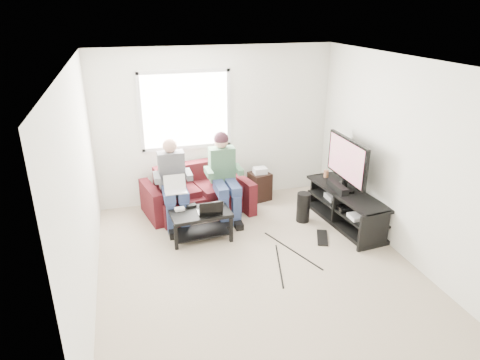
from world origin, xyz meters
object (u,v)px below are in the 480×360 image
object	(u,v)px
subwoofer	(303,207)
end_table	(260,185)
coffee_table	(201,218)
tv_stand	(346,209)
sofa	(197,195)
tv	(347,161)

from	to	relation	value
subwoofer	end_table	distance (m)	1.06
subwoofer	end_table	bearing A→B (deg)	112.12
coffee_table	end_table	xyz separation A→B (m)	(1.25, 1.06, -0.05)
tv_stand	end_table	distance (m)	1.58
tv_stand	subwoofer	bearing A→B (deg)	157.97
tv_stand	end_table	size ratio (longest dim) A/B	2.85
end_table	sofa	bearing A→B (deg)	-170.67
sofa	tv_stand	size ratio (longest dim) A/B	1.08
coffee_table	tv	world-z (taller)	tv
sofa	subwoofer	distance (m)	1.73
tv_stand	subwoofer	size ratio (longest dim) A/B	3.52
subwoofer	end_table	size ratio (longest dim) A/B	0.81
tv	tv_stand	bearing A→B (deg)	-88.53
sofa	tv	size ratio (longest dim) A/B	1.64
coffee_table	end_table	size ratio (longest dim) A/B	1.51
coffee_table	subwoofer	world-z (taller)	subwoofer
tv_stand	tv	xyz separation A→B (m)	(-0.00, 0.10, 0.76)
tv_stand	end_table	xyz separation A→B (m)	(-1.00, 1.22, 0.02)
coffee_table	tv	bearing A→B (deg)	-1.56
tv_stand	tv	bearing A→B (deg)	91.47
sofa	tv	bearing A→B (deg)	-23.59
sofa	end_table	size ratio (longest dim) A/B	3.09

